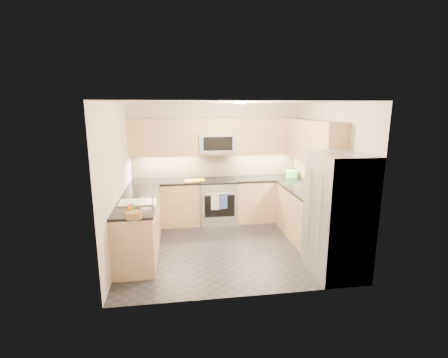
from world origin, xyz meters
TOP-DOWN VIEW (x-y plane):
  - floor at (0.00, 0.00)m, footprint 3.60×3.20m
  - ceiling at (0.00, 0.00)m, footprint 3.60×3.20m
  - wall_back at (0.00, 1.60)m, footprint 3.60×0.02m
  - wall_front at (0.00, -1.60)m, footprint 3.60×0.02m
  - wall_left at (-1.80, 0.00)m, footprint 0.02×3.20m
  - wall_right at (1.80, 0.00)m, footprint 0.02×3.20m
  - base_cab_back_left at (-1.09, 1.30)m, footprint 1.42×0.60m
  - base_cab_back_right at (1.09, 1.30)m, footprint 1.42×0.60m
  - base_cab_right at (1.50, 0.15)m, footprint 0.60×1.70m
  - base_cab_peninsula at (-1.50, 0.00)m, footprint 0.60×2.00m
  - countertop_back_left at (-1.09, 1.30)m, footprint 1.42×0.63m
  - countertop_back_right at (1.09, 1.30)m, footprint 1.42×0.63m
  - countertop_right at (1.50, 0.15)m, footprint 0.63×1.70m
  - countertop_peninsula at (-1.50, 0.00)m, footprint 0.63×2.00m
  - upper_cab_back at (0.00, 1.43)m, footprint 3.60×0.35m
  - upper_cab_right at (1.62, 0.28)m, footprint 0.35×1.95m
  - backsplash_back at (0.00, 1.60)m, footprint 3.60×0.01m
  - backsplash_right at (1.80, 0.45)m, footprint 0.01×2.30m
  - gas_range at (0.00, 1.28)m, footprint 0.76×0.65m
  - range_cooktop at (0.00, 1.28)m, footprint 0.76×0.65m
  - oven_door_glass at (0.00, 0.95)m, footprint 0.62×0.02m
  - oven_handle at (0.00, 0.93)m, footprint 0.60×0.02m
  - microwave at (0.00, 1.40)m, footprint 0.76×0.40m
  - microwave_door at (0.00, 1.20)m, footprint 0.60×0.01m
  - refrigerator at (1.45, -1.15)m, footprint 0.70×0.90m
  - fridge_handle_left at (1.08, -1.33)m, footprint 0.02×0.02m
  - fridge_handle_right at (1.08, -0.97)m, footprint 0.02×0.02m
  - sink_basin at (-1.50, -0.25)m, footprint 0.52×0.38m
  - faucet at (-1.24, -0.25)m, footprint 0.03×0.03m
  - utensil_bowl at (1.62, 1.26)m, footprint 0.27×0.27m
  - cutting_board at (-0.48, 1.21)m, footprint 0.45×0.34m
  - fruit_basket at (-1.44, -0.98)m, footprint 0.29×0.29m
  - fruit_apple at (-1.50, -0.83)m, footprint 0.08×0.08m
  - fruit_pear at (-1.47, -0.81)m, footprint 0.08×0.08m
  - dish_towel_check at (-0.10, 0.91)m, footprint 0.17×0.03m
  - dish_towel_blue at (0.07, 0.91)m, footprint 0.15×0.06m
  - fruit_orange at (-1.50, -0.89)m, footprint 0.06×0.06m

SIDE VIEW (x-z plane):
  - floor at x=0.00m, z-range 0.00..0.00m
  - base_cab_back_left at x=-1.09m, z-range 0.00..0.90m
  - base_cab_back_right at x=1.09m, z-range 0.00..0.90m
  - base_cab_right at x=1.50m, z-range 0.00..0.90m
  - base_cab_peninsula at x=-1.50m, z-range 0.00..0.90m
  - oven_door_glass at x=0.00m, z-range 0.22..0.68m
  - gas_range at x=0.00m, z-range 0.00..0.91m
  - dish_towel_check at x=-0.10m, z-range 0.39..0.71m
  - dish_towel_blue at x=0.07m, z-range 0.40..0.70m
  - oven_handle at x=0.00m, z-range 0.71..0.73m
  - sink_basin at x=-1.50m, z-range 0.80..0.96m
  - refrigerator at x=1.45m, z-range 0.00..1.80m
  - range_cooktop at x=0.00m, z-range 0.90..0.93m
  - countertop_back_left at x=-1.09m, z-range 0.90..0.94m
  - countertop_back_right at x=1.09m, z-range 0.90..0.94m
  - countertop_right at x=1.50m, z-range 0.90..0.94m
  - countertop_peninsula at x=-1.50m, z-range 0.90..0.94m
  - cutting_board at x=-0.48m, z-range 0.94..0.95m
  - fridge_handle_left at x=1.08m, z-range 0.35..1.55m
  - fridge_handle_right at x=1.08m, z-range 0.35..1.55m
  - fruit_basket at x=-1.44m, z-range 0.94..1.03m
  - utensil_bowl at x=1.62m, z-range 0.94..1.08m
  - fruit_orange at x=-1.50m, z-range 1.02..1.08m
  - fruit_apple at x=-1.50m, z-range 1.02..1.09m
  - fruit_pear at x=-1.47m, z-range 1.02..1.09m
  - faucet at x=-1.24m, z-range 0.94..1.22m
  - backsplash_back at x=0.00m, z-range 0.94..1.45m
  - backsplash_right at x=1.80m, z-range 0.94..1.45m
  - wall_back at x=0.00m, z-range 0.00..2.50m
  - wall_front at x=0.00m, z-range 0.00..2.50m
  - wall_left at x=-1.80m, z-range 0.00..2.50m
  - wall_right at x=1.80m, z-range 0.00..2.50m
  - microwave at x=0.00m, z-range 1.50..1.90m
  - microwave_door at x=0.00m, z-range 1.56..1.84m
  - upper_cab_back at x=0.00m, z-range 1.45..2.20m
  - upper_cab_right at x=1.62m, z-range 1.45..2.20m
  - ceiling at x=0.00m, z-range 2.49..2.51m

